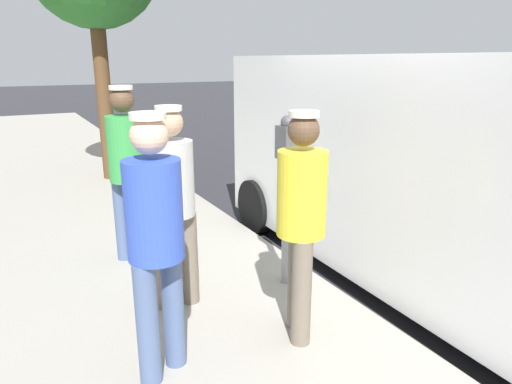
% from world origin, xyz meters
% --- Properties ---
extents(ground_plane, '(80.00, 80.00, 0.00)m').
position_xyz_m(ground_plane, '(0.00, 0.00, 0.00)').
color(ground_plane, '#2D2D33').
extents(parking_meter_near, '(0.14, 0.18, 1.52)m').
position_xyz_m(parking_meter_near, '(1.35, -0.32, 1.18)').
color(parking_meter_near, gray).
rests_on(parking_meter_near, sidewalk_slab).
extents(pedestrian_in_green, '(0.34, 0.34, 1.73)m').
position_xyz_m(pedestrian_in_green, '(2.43, -1.47, 1.15)').
color(pedestrian_in_green, '#4C608C').
rests_on(pedestrian_in_green, sidewalk_slab).
extents(pedestrian_in_gray, '(0.36, 0.34, 1.63)m').
position_xyz_m(pedestrian_in_gray, '(2.34, -0.42, 1.08)').
color(pedestrian_in_gray, '#726656').
rests_on(pedestrian_in_gray, sidewalk_slab).
extents(pedestrian_in_yellow, '(0.34, 0.34, 1.64)m').
position_xyz_m(pedestrian_in_yellow, '(1.70, 0.42, 1.09)').
color(pedestrian_in_yellow, '#726656').
rests_on(pedestrian_in_yellow, sidewalk_slab).
extents(pedestrian_in_blue, '(0.34, 0.34, 1.68)m').
position_xyz_m(pedestrian_in_blue, '(2.71, 0.36, 1.11)').
color(pedestrian_in_blue, '#4C608C').
rests_on(pedestrian_in_blue, sidewalk_slab).
extents(parked_van, '(2.20, 5.23, 2.15)m').
position_xyz_m(parked_van, '(-0.15, 0.17, 1.15)').
color(parked_van, white).
rests_on(parked_van, ground).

